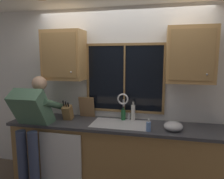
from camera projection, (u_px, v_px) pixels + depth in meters
name	position (u px, v px, depth m)	size (l,w,h in m)	color
back_wall	(121.00, 94.00, 3.20)	(5.37, 0.12, 2.55)	silver
window_glass	(125.00, 78.00, 3.08)	(1.10, 0.02, 0.95)	black
window_frame_top	(125.00, 44.00, 3.00)	(1.17, 0.02, 0.04)	olive
window_frame_bottom	(124.00, 111.00, 3.15)	(1.17, 0.02, 0.04)	olive
window_frame_left	(88.00, 78.00, 3.20)	(0.04, 0.02, 0.95)	olive
window_frame_right	(164.00, 79.00, 2.95)	(0.04, 0.02, 0.95)	olive
window_mullion_center	(124.00, 78.00, 3.07)	(0.02, 0.02, 0.95)	olive
lower_cabinet_run	(116.00, 156.00, 2.99)	(2.97, 0.58, 0.88)	#A07744
countertop	(116.00, 125.00, 2.90)	(3.03, 0.62, 0.04)	#38383D
dishwasher_front	(60.00, 160.00, 2.84)	(0.60, 0.02, 0.74)	white
upper_cabinet_left	(64.00, 55.00, 3.07)	(0.60, 0.36, 0.72)	#B2844C
upper_cabinet_right	(190.00, 55.00, 2.68)	(0.60, 0.36, 0.72)	#B2844C
sink	(121.00, 131.00, 2.91)	(0.80, 0.46, 0.21)	#B7B7BC
faucet	(124.00, 103.00, 3.03)	(0.18, 0.09, 0.40)	silver
person_standing	(32.00, 122.00, 2.84)	(0.53, 0.68, 1.57)	#384260
knife_block	(68.00, 113.00, 3.07)	(0.12, 0.18, 0.32)	olive
cutting_board	(87.00, 107.00, 3.20)	(0.24, 0.02, 0.32)	#997047
mixing_bowl	(173.00, 126.00, 2.63)	(0.24, 0.24, 0.12)	#B7B7BC
soap_dispenser	(148.00, 126.00, 2.60)	(0.06, 0.07, 0.16)	#668CCC
bottle_green_glass	(133.00, 112.00, 3.05)	(0.06, 0.06, 0.29)	silver
bottle_tall_clear	(123.00, 114.00, 3.07)	(0.07, 0.07, 0.20)	#1E592D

